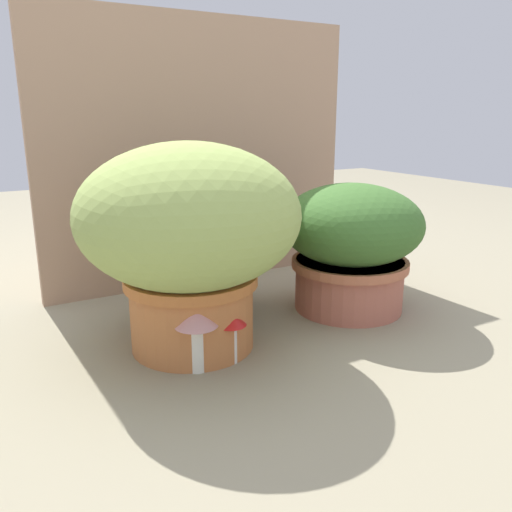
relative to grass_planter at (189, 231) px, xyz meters
name	(u,v)px	position (x,y,z in m)	size (l,w,h in m)	color
ground_plane	(239,335)	(0.12, 0.00, -0.28)	(6.00, 6.00, 0.00)	gray
cardboard_backdrop	(202,154)	(0.25, 0.46, 0.13)	(1.03, 0.03, 0.82)	tan
grass_planter	(189,231)	(0.00, 0.00, 0.00)	(0.51, 0.51, 0.48)	#BB6E3A
leafy_planter	(351,242)	(0.48, 0.01, -0.09)	(0.39, 0.39, 0.36)	#B56550
cat	(220,270)	(0.15, 0.16, -0.16)	(0.39, 0.26, 0.32)	#5E5D45
mushroom_ornament_red	(231,327)	(0.04, -0.13, -0.20)	(0.07, 0.07, 0.12)	silver
mushroom_ornament_pink	(196,324)	(-0.04, -0.12, -0.17)	(0.09, 0.09, 0.15)	white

